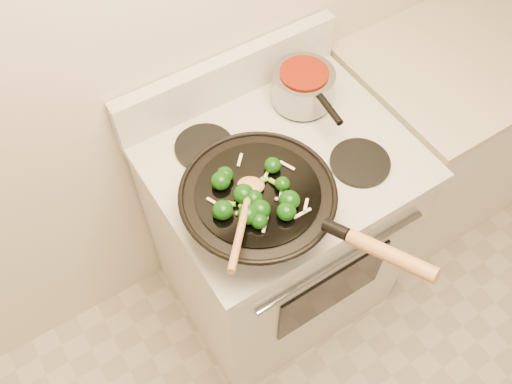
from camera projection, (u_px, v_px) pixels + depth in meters
stove at (276, 230)px, 2.00m from camera, size 0.78×0.67×1.08m
counter_unit at (434, 137)px, 2.27m from camera, size 0.79×0.62×0.91m
wok at (259, 204)px, 1.43m from camera, size 0.41×0.66×0.25m
stirfry at (253, 198)px, 1.35m from camera, size 0.26×0.25×0.05m
wooden_spoon at (246, 207)px, 1.32m from camera, size 0.24×0.27×0.11m
saucepan at (303, 86)px, 1.69m from camera, size 0.20×0.31×0.11m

